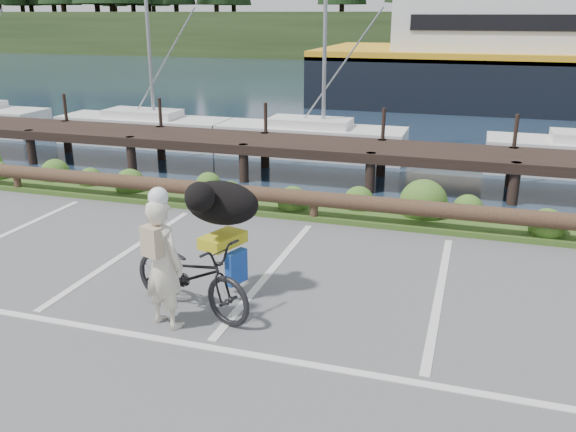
# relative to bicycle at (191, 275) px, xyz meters

# --- Properties ---
(ground) EXTENTS (72.00, 72.00, 0.00)m
(ground) POSITION_rel_bicycle_xyz_m (0.58, -0.43, -0.54)
(ground) COLOR #535355
(harbor_backdrop) EXTENTS (170.00, 160.00, 30.00)m
(harbor_backdrop) POSITION_rel_bicycle_xyz_m (0.98, 78.04, -0.54)
(harbor_backdrop) COLOR #18273A
(harbor_backdrop) RESTS_ON ground
(vegetation_strip) EXTENTS (34.00, 1.60, 0.10)m
(vegetation_strip) POSITION_rel_bicycle_xyz_m (0.58, 4.87, -0.49)
(vegetation_strip) COLOR #3D5B21
(vegetation_strip) RESTS_ON ground
(log_rail) EXTENTS (32.00, 0.30, 0.60)m
(log_rail) POSITION_rel_bicycle_xyz_m (0.58, 4.17, -0.54)
(log_rail) COLOR #443021
(log_rail) RESTS_ON ground
(bicycle) EXTENTS (2.16, 1.32, 1.07)m
(bicycle) POSITION_rel_bicycle_xyz_m (0.00, 0.00, 0.00)
(bicycle) COLOR black
(bicycle) RESTS_ON ground
(cyclist) EXTENTS (0.73, 0.59, 1.72)m
(cyclist) POSITION_rel_bicycle_xyz_m (-0.15, -0.45, 0.33)
(cyclist) COLOR beige
(cyclist) RESTS_ON ground
(dog) EXTENTS (0.84, 1.19, 0.62)m
(dog) POSITION_rel_bicycle_xyz_m (0.21, 0.62, 0.85)
(dog) COLOR black
(dog) RESTS_ON bicycle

